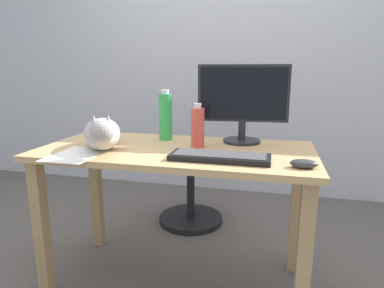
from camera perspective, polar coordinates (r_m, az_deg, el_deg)
name	(u,v)px	position (r m, az deg, el deg)	size (l,w,h in m)	color
ground_plane	(177,281)	(2.00, -2.54, -22.38)	(8.00, 8.00, 0.00)	#59544F
back_wall	(223,52)	(3.14, 5.34, 15.41)	(6.00, 0.04, 2.60)	silver
desk	(176,171)	(1.72, -2.75, -4.66)	(1.37, 0.66, 0.76)	tan
office_chair	(184,171)	(2.49, -1.40, -4.71)	(0.50, 0.48, 0.93)	black
monitor	(243,101)	(1.80, 8.70, 7.35)	(0.48, 0.20, 0.41)	#232328
keyboard	(220,157)	(1.47, 4.78, -2.21)	(0.44, 0.15, 0.03)	black
cat	(102,133)	(1.70, -15.12, 1.81)	(0.34, 0.55, 0.20)	#B2ADA8
computer_mouse	(304,164)	(1.42, 18.61, -3.21)	(0.11, 0.06, 0.04)	#333338
paper_sheet	(76,155)	(1.64, -19.24, -1.72)	(0.21, 0.30, 0.00)	white
water_bottle	(198,127)	(1.69, 0.97, 2.93)	(0.07, 0.07, 0.22)	#D84C3D
spray_bottle	(166,116)	(1.87, -4.56, 4.75)	(0.08, 0.08, 0.28)	green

